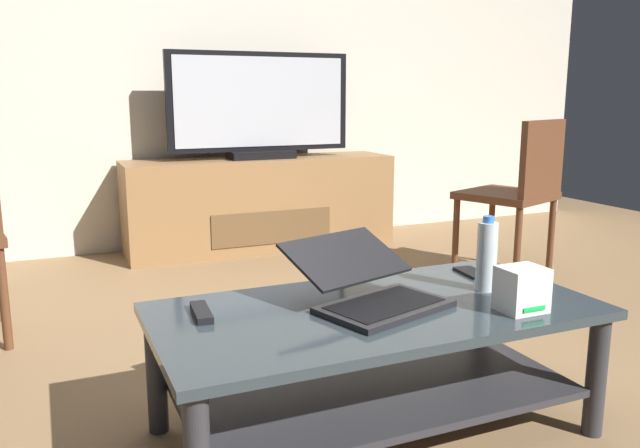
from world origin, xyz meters
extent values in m
plane|color=olive|center=(0.00, 0.00, 0.00)|extent=(7.68, 7.68, 0.00)
cube|color=beige|center=(0.00, 2.44, 1.40)|extent=(6.40, 0.12, 2.80)
cube|color=#2D383D|center=(-0.06, -0.30, 0.39)|extent=(1.29, 0.64, 0.03)
cube|color=#2D2D33|center=(-0.06, -0.30, 0.14)|extent=(1.14, 0.56, 0.02)
cylinder|color=#2D2D33|center=(0.53, -0.57, 0.19)|extent=(0.06, 0.06, 0.37)
cylinder|color=#2D2D33|center=(-0.66, -0.03, 0.19)|extent=(0.06, 0.06, 0.37)
cylinder|color=#2D2D33|center=(0.53, -0.03, 0.19)|extent=(0.06, 0.06, 0.37)
cube|color=olive|center=(0.39, 2.12, 0.30)|extent=(1.76, 0.44, 0.60)
cube|color=brown|center=(0.39, 1.90, 0.18)|extent=(0.79, 0.01, 0.21)
cube|color=black|center=(0.39, 2.10, 0.62)|extent=(0.42, 0.20, 0.05)
cube|color=black|center=(0.39, 2.10, 0.96)|extent=(1.20, 0.04, 0.62)
cube|color=#B2B7C1|center=(0.39, 2.08, 0.96)|extent=(1.11, 0.01, 0.56)
cube|color=#59331E|center=(1.43, 0.95, 0.45)|extent=(0.57, 0.57, 0.04)
cube|color=#59331E|center=(1.50, 0.77, 0.66)|extent=(0.40, 0.18, 0.42)
cylinder|color=#59331E|center=(1.54, 1.20, 0.22)|extent=(0.04, 0.04, 0.43)
cylinder|color=#59331E|center=(1.19, 1.06, 0.22)|extent=(0.04, 0.04, 0.43)
cylinder|color=#59331E|center=(1.68, 0.85, 0.22)|extent=(0.04, 0.04, 0.43)
cylinder|color=#59331E|center=(1.32, 0.71, 0.22)|extent=(0.04, 0.04, 0.43)
cylinder|color=#59331E|center=(-1.11, 0.86, 0.21)|extent=(0.04, 0.04, 0.42)
cube|color=black|center=(-0.06, -0.33, 0.41)|extent=(0.42, 0.33, 0.02)
cube|color=black|center=(-0.06, -0.33, 0.42)|extent=(0.36, 0.27, 0.00)
cube|color=black|center=(-0.11, -0.18, 0.52)|extent=(0.41, 0.31, 0.11)
cube|color=teal|center=(-0.11, -0.18, 0.52)|extent=(0.37, 0.28, 0.09)
cube|color=white|center=(0.30, -0.49, 0.46)|extent=(0.13, 0.11, 0.13)
cube|color=#19D84C|center=(0.30, -0.55, 0.42)|extent=(0.08, 0.00, 0.01)
cylinder|color=silver|center=(0.33, -0.29, 0.51)|extent=(0.06, 0.06, 0.22)
cylinder|color=blue|center=(0.33, -0.29, 0.63)|extent=(0.04, 0.04, 0.02)
cube|color=black|center=(0.40, -0.12, 0.40)|extent=(0.08, 0.15, 0.01)
cube|color=black|center=(-0.55, -0.17, 0.41)|extent=(0.06, 0.16, 0.02)
camera|label=1|loc=(-0.93, -1.87, 1.01)|focal=36.10mm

